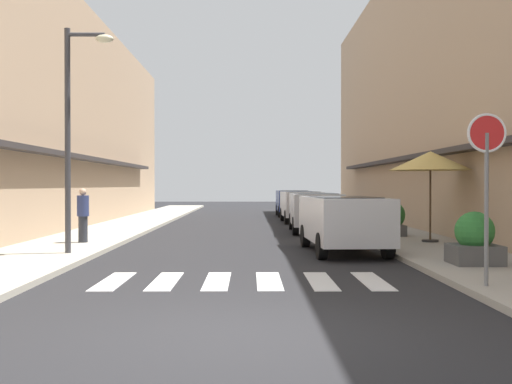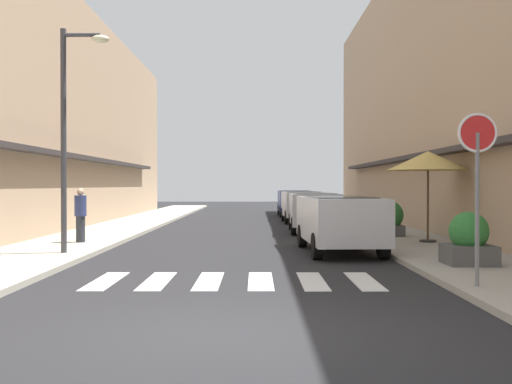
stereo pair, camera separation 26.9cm
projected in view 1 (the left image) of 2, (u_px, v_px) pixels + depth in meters
name	position (u px, v px, depth m)	size (l,w,h in m)	color
ground_plane	(246.00, 232.00, 23.06)	(86.27, 86.27, 0.00)	#232326
sidewalk_left	(112.00, 231.00, 23.00)	(2.81, 54.90, 0.12)	#ADA899
sidewalk_right	(381.00, 231.00, 23.11)	(2.81, 54.90, 0.12)	#9E998E
building_row_left	(16.00, 114.00, 23.87)	(5.50, 37.29, 9.07)	tan
building_row_right	(476.00, 83.00, 24.04)	(5.50, 37.29, 11.46)	tan
crosswalk	(243.00, 281.00, 11.35)	(5.20, 2.20, 0.01)	silver
parked_car_near	(343.00, 217.00, 16.15)	(1.96, 4.56, 1.47)	silver
parked_car_mid	(315.00, 208.00, 23.12)	(1.90, 4.36, 1.47)	silver
parked_car_far	(302.00, 203.00, 29.08)	(1.87, 4.14, 1.47)	silver
parked_car_distant	(293.00, 200.00, 34.88)	(1.83, 3.92, 1.47)	navy
round_street_sign	(487.00, 154.00, 10.10)	(0.65, 0.07, 2.82)	slate
street_lamp	(75.00, 116.00, 15.00)	(1.19, 0.28, 5.45)	#38383D
cafe_umbrella	(430.00, 161.00, 17.96)	(2.36, 2.36, 2.63)	#262626
planter_corner	(475.00, 241.00, 12.89)	(0.98, 0.98, 1.10)	#4C4C4C
planter_midblock	(391.00, 219.00, 20.10)	(0.92, 0.92, 1.14)	#4C4C4C
pedestrian_walking_near	(83.00, 214.00, 17.80)	(0.34, 0.34, 1.56)	#282B33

